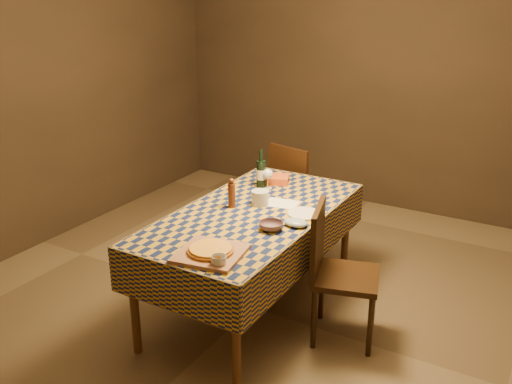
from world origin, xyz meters
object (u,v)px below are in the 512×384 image
wine_bottle (261,173)px  pizza (211,250)px  white_plate (304,214)px  cutting_board (211,253)px  chair_far (296,188)px  chair_right (334,266)px  dining_table (252,222)px  bowl (271,226)px

wine_bottle → pizza: bearing=-74.4°
pizza → white_plate: size_ratio=1.34×
cutting_board → chair_far: 1.94m
chair_right → pizza: bearing=-126.3°
cutting_board → white_plate: bearing=76.1°
wine_bottle → chair_right: wine_bottle is taller
dining_table → cutting_board: bearing=-79.5°
cutting_board → pizza: 0.02m
white_plate → wine_bottle: bearing=148.0°
bowl → dining_table: bearing=142.3°
bowl → wine_bottle: bearing=124.3°
chair_far → white_plate: bearing=-61.1°
dining_table → white_plate: size_ratio=8.01×
dining_table → chair_right: size_ratio=1.98×
wine_bottle → dining_table: bearing=-67.1°
dining_table → bowl: bowl is taller
chair_far → chair_right: size_ratio=1.00×
dining_table → chair_far: size_ratio=1.98×
bowl → chair_right: size_ratio=0.17×
bowl → cutting_board: bearing=-104.3°
white_plate → chair_far: size_ratio=0.25×
chair_right → wine_bottle: bearing=149.8°
chair_far → wine_bottle: bearing=-85.9°
bowl → chair_right: bearing=26.1°
bowl → chair_far: (-0.50, 1.39, -0.27)m
chair_far → dining_table: bearing=-78.2°
cutting_board → wine_bottle: 1.21m
white_plate → chair_right: (0.30, -0.15, -0.25)m
white_plate → pizza: bearing=-103.9°
bowl → chair_right: 0.50m
cutting_board → bowl: 0.52m
cutting_board → pizza: pizza is taller
dining_table → cutting_board: size_ratio=4.97×
wine_bottle → chair_far: wine_bottle is taller
pizza → white_plate: (0.21, 0.83, -0.03)m
pizza → chair_far: size_ratio=0.33×
white_plate → chair_right: bearing=-26.7°
dining_table → pizza: (0.13, -0.70, 0.11)m
cutting_board → white_plate: cutting_board is taller
cutting_board → pizza: (0.00, 0.00, 0.02)m
dining_table → pizza: 0.72m
cutting_board → chair_right: bearing=53.7°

